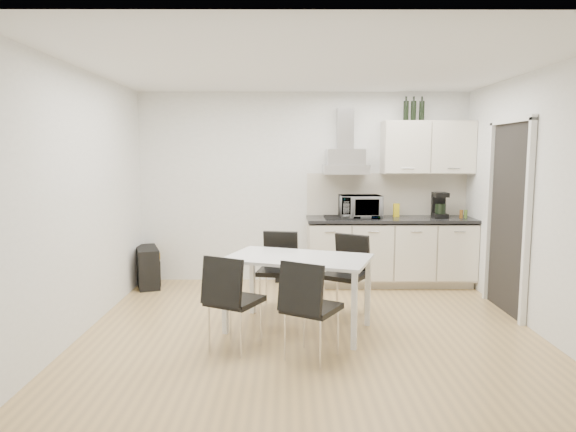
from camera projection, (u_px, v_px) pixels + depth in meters
name	position (u px, v px, depth m)	size (l,w,h in m)	color
ground	(310.00, 327.00, 5.26)	(4.50, 4.50, 0.00)	tan
wall_back	(304.00, 188.00, 7.09)	(4.50, 0.10, 2.60)	white
wall_front	(325.00, 232.00, 3.12)	(4.50, 0.10, 2.60)	white
wall_left	(84.00, 201.00, 5.10)	(0.10, 4.00, 2.60)	white
wall_right	(535.00, 201.00, 5.11)	(0.10, 4.00, 2.60)	white
ceiling	(311.00, 67.00, 4.95)	(4.50, 4.50, 0.00)	white
doorway	(507.00, 219.00, 5.69)	(0.08, 1.04, 2.10)	white
kitchenette	(393.00, 224.00, 6.89)	(2.22, 0.64, 2.52)	beige
dining_table	(298.00, 265.00, 5.12)	(1.57, 1.20, 0.75)	white
chair_far_left	(278.00, 272.00, 5.79)	(0.44, 0.50, 0.88)	black
chair_far_right	(345.00, 276.00, 5.59)	(0.44, 0.50, 0.88)	black
chair_near_left	(235.00, 302.00, 4.64)	(0.44, 0.50, 0.88)	black
chair_near_right	(312.00, 309.00, 4.42)	(0.44, 0.50, 0.88)	black
guitar_amp	(148.00, 267.00, 6.86)	(0.47, 0.68, 0.52)	black
floor_speaker	(282.00, 270.00, 7.13)	(0.20, 0.18, 0.33)	black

